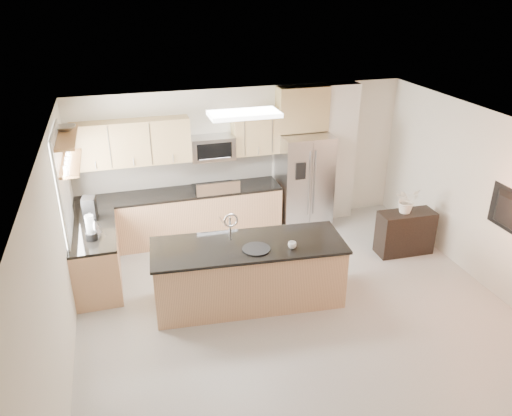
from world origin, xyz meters
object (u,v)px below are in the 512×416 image
object	(u,v)px
blender	(91,229)
island	(249,273)
bowl	(66,127)
microwave	(212,148)
coffee_maker	(90,209)
range	(216,211)
platter	(256,249)
cup	(292,245)
refrigerator	(304,181)
flower_vase	(407,194)
credenza	(405,232)
kettle	(95,226)

from	to	relation	value
blender	island	bearing A→B (deg)	-20.26
island	bowl	distance (m)	3.32
microwave	coffee_maker	world-z (taller)	microwave
range	platter	size ratio (longest dim) A/B	2.96
range	bowl	bearing A→B (deg)	-163.28
platter	cup	bearing A→B (deg)	-11.07
coffee_maker	cup	bearing A→B (deg)	-33.33
refrigerator	flower_vase	size ratio (longest dim) A/B	2.77
microwave	bowl	world-z (taller)	bowl
credenza	platter	distance (m)	3.03
coffee_maker	bowl	xyz separation A→B (m)	(-0.16, 0.00, 1.29)
kettle	island	bearing A→B (deg)	-26.02
coffee_maker	microwave	bearing A→B (deg)	20.98
flower_vase	credenza	bearing A→B (deg)	-40.13
credenza	cup	world-z (taller)	cup
kettle	flower_vase	distance (m)	4.95
refrigerator	credenza	size ratio (longest dim) A/B	1.89
credenza	flower_vase	xyz separation A→B (m)	(-0.04, 0.03, 0.70)
blender	flower_vase	bearing A→B (deg)	-1.28
credenza	flower_vase	world-z (taller)	flower_vase
range	platter	xyz separation A→B (m)	(0.08, -2.34, 0.47)
island	range	bearing A→B (deg)	95.46
credenza	refrigerator	bearing A→B (deg)	132.87
island	bowl	bearing A→B (deg)	151.80
microwave	kettle	distance (m)	2.47
refrigerator	cup	size ratio (longest dim) A/B	15.09
cup	bowl	xyz separation A→B (m)	(-2.82, 1.76, 1.40)
island	kettle	world-z (taller)	island
refrigerator	microwave	bearing A→B (deg)	174.14
platter	kettle	world-z (taller)	kettle
microwave	platter	distance (m)	2.56
credenza	flower_vase	distance (m)	0.70
island	blender	xyz separation A→B (m)	(-2.10, 0.77, 0.61)
refrigerator	coffee_maker	world-z (taller)	refrigerator
cup	refrigerator	bearing A→B (deg)	65.41
range	credenza	size ratio (longest dim) A/B	1.21
cup	coffee_maker	distance (m)	3.19
microwave	kettle	size ratio (longest dim) A/B	3.29
range	coffee_maker	xyz separation A→B (m)	(-2.09, -0.68, 0.62)
refrigerator	kettle	world-z (taller)	refrigerator
platter	blender	distance (m)	2.36
platter	blender	world-z (taller)	blender
island	bowl	world-z (taller)	bowl
range	flower_vase	size ratio (longest dim) A/B	1.78
microwave	bowl	bearing A→B (deg)	-160.43
range	kettle	xyz separation A→B (m)	(-2.02, -1.16, 0.55)
range	flower_vase	xyz separation A→B (m)	(2.92, -1.50, 0.60)
credenza	kettle	size ratio (longest dim) A/B	4.07
refrigerator	cup	xyz separation A→B (m)	(-1.09, -2.38, 0.09)
credenza	blender	size ratio (longest dim) A/B	2.48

